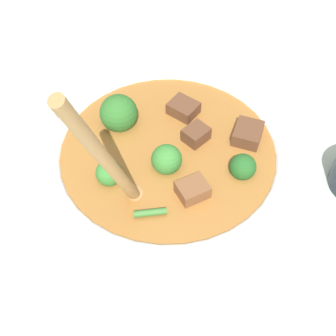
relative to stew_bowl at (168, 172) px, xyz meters
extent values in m
plane|color=#ADBCAD|center=(0.00, 0.00, -0.06)|extent=(4.00, 4.00, 0.00)
cylinder|color=white|center=(0.00, 0.00, -0.01)|extent=(0.27, 0.27, 0.10)
torus|color=white|center=(0.00, 0.00, 0.04)|extent=(0.27, 0.27, 0.02)
cylinder|color=#9E662D|center=(0.00, 0.00, 0.01)|extent=(0.24, 0.24, 0.06)
sphere|color=#2D6B28|center=(0.04, 0.06, 0.05)|extent=(0.04, 0.04, 0.04)
cylinder|color=#6B9956|center=(0.04, 0.06, 0.02)|extent=(0.02, 0.02, 0.02)
sphere|color=#387F33|center=(-0.02, 0.00, 0.05)|extent=(0.03, 0.03, 0.03)
cylinder|color=#6B9956|center=(-0.02, 0.00, 0.02)|extent=(0.01, 0.01, 0.01)
sphere|color=#235B23|center=(-0.02, -0.08, 0.05)|extent=(0.03, 0.03, 0.03)
cylinder|color=#6B9956|center=(-0.02, -0.08, 0.02)|extent=(0.01, 0.01, 0.01)
sphere|color=#387F33|center=(-0.04, 0.06, 0.05)|extent=(0.03, 0.03, 0.03)
cylinder|color=#6B9956|center=(-0.04, 0.06, 0.03)|extent=(0.01, 0.01, 0.01)
cube|color=brown|center=(0.02, -0.03, 0.04)|extent=(0.03, 0.03, 0.02)
cube|color=brown|center=(0.02, -0.09, 0.04)|extent=(0.04, 0.04, 0.03)
cube|color=brown|center=(-0.06, -0.03, 0.04)|extent=(0.04, 0.04, 0.02)
cube|color=brown|center=(0.06, -0.01, 0.04)|extent=(0.04, 0.04, 0.02)
cylinder|color=#3D7533|center=(-0.09, 0.01, 0.04)|extent=(0.01, 0.03, 0.01)
ellipsoid|color=#A87A47|center=(-0.06, 0.03, 0.03)|extent=(0.04, 0.03, 0.01)
cylinder|color=#A87A47|center=(-0.09, 0.05, 0.13)|extent=(0.08, 0.05, 0.20)
camera|label=1|loc=(-0.33, -0.02, 0.43)|focal=50.00mm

